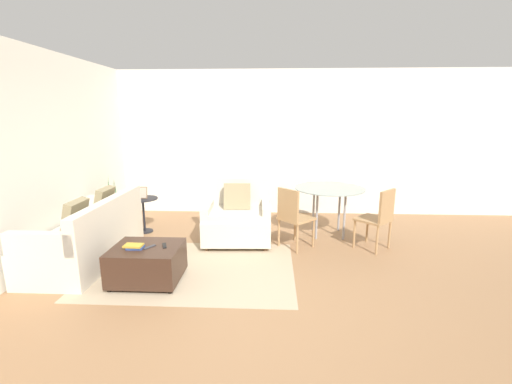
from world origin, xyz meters
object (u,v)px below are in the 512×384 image
object	(u,v)px
tv_remote_primary	(149,247)
potted_plant	(115,218)
tv_remote_secondary	(164,246)
dining_chair_near_right	(379,215)
dining_table	(329,194)
couch	(89,238)
side_table	(143,208)
picture_frame	(142,193)
ottoman	(147,262)
armchair	(237,219)
book_stack	(134,246)
dining_chair_near_left	(293,214)

from	to	relation	value
tv_remote_primary	potted_plant	xyz separation A→B (m)	(-1.25, 1.81, -0.22)
tv_remote_secondary	dining_chair_near_right	bearing A→B (deg)	21.06
dining_table	couch	bearing A→B (deg)	-160.92
side_table	picture_frame	distance (m)	0.26
ottoman	dining_chair_near_right	xyz separation A→B (m)	(2.98, 1.11, 0.29)
tv_remote_secondary	potted_plant	bearing A→B (deg)	128.81
couch	potted_plant	bearing A→B (deg)	100.28
potted_plant	side_table	world-z (taller)	potted_plant
armchair	book_stack	bearing A→B (deg)	-126.76
picture_frame	side_table	bearing A→B (deg)	90.00
ottoman	picture_frame	xyz separation A→B (m)	(-0.68, 1.71, 0.44)
tv_remote_primary	dining_chair_near_left	xyz separation A→B (m)	(1.70, 1.12, 0.09)
dining_chair_near_right	tv_remote_secondary	bearing A→B (deg)	-158.94
book_stack	dining_chair_near_left	bearing A→B (deg)	31.93
tv_remote_secondary	side_table	bearing A→B (deg)	117.75
couch	potted_plant	distance (m)	1.26
armchair	tv_remote_secondary	world-z (taller)	armchair
tv_remote_primary	side_table	distance (m)	1.87
ottoman	dining_table	world-z (taller)	dining_table
book_stack	potted_plant	distance (m)	2.16
ottoman	book_stack	xyz separation A→B (m)	(-0.11, -0.05, 0.22)
armchair	dining_chair_near_left	size ratio (longest dim) A/B	1.15
book_stack	picture_frame	size ratio (longest dim) A/B	1.14
couch	ottoman	world-z (taller)	couch
dining_chair_near_right	dining_chair_near_left	bearing A→B (deg)	-180.00
picture_frame	dining_chair_near_right	distance (m)	3.71
tv_remote_secondary	dining_chair_near_left	xyz separation A→B (m)	(1.54, 1.07, 0.09)
side_table	picture_frame	world-z (taller)	picture_frame
dining_table	potted_plant	bearing A→B (deg)	178.79
tv_remote_primary	tv_remote_secondary	xyz separation A→B (m)	(0.16, 0.05, 0.00)
armchair	book_stack	world-z (taller)	armchair
ottoman	book_stack	size ratio (longest dim) A/B	3.59
couch	tv_remote_secondary	bearing A→B (deg)	-23.77
dining_table	dining_chair_near_right	xyz separation A→B (m)	(0.61, -0.61, -0.17)
tv_remote_secondary	dining_table	world-z (taller)	dining_table
dining_chair_near_left	potted_plant	bearing A→B (deg)	166.87
ottoman	dining_chair_near_right	world-z (taller)	dining_chair_near_right
tv_remote_secondary	side_table	size ratio (longest dim) A/B	0.28
ottoman	dining_chair_near_right	bearing A→B (deg)	20.38
armchair	dining_chair_near_right	world-z (taller)	armchair
tv_remote_secondary	dining_chair_near_left	world-z (taller)	dining_chair_near_left
picture_frame	dining_chair_near_right	size ratio (longest dim) A/B	0.21
ottoman	picture_frame	distance (m)	1.89
picture_frame	ottoman	bearing A→B (deg)	-68.42
book_stack	dining_chair_near_right	size ratio (longest dim) A/B	0.24
ottoman	potted_plant	size ratio (longest dim) A/B	0.82
armchair	side_table	bearing A→B (deg)	166.53
ottoman	picture_frame	bearing A→B (deg)	111.58
armchair	couch	bearing A→B (deg)	-158.06
side_table	dining_chair_near_left	xyz separation A→B (m)	(2.43, -0.61, 0.11)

